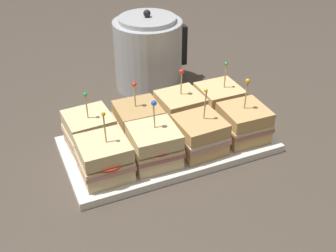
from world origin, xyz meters
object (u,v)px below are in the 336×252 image
at_px(serving_platter, 168,145).
at_px(sandwich_front_center_left, 154,146).
at_px(sandwich_front_far_right, 243,123).
at_px(sandwich_back_center_left, 138,121).
at_px(sandwich_back_far_right, 219,101).
at_px(kettle_steel, 148,53).
at_px(sandwich_back_center_right, 180,110).
at_px(sandwich_back_far_left, 90,131).
at_px(sandwich_front_center_right, 200,135).
at_px(sandwich_front_far_left, 104,159).

relative_size(serving_platter, sandwich_front_center_left, 3.27).
relative_size(sandwich_front_far_right, sandwich_back_center_left, 1.10).
bearing_deg(sandwich_back_far_right, sandwich_front_far_right, -88.94).
relative_size(sandwich_front_center_left, kettle_steel, 0.65).
xyz_separation_m(sandwich_back_center_right, sandwich_back_far_right, (0.11, 0.00, -0.00)).
bearing_deg(sandwich_front_center_left, sandwich_back_center_right, 44.32).
bearing_deg(sandwich_back_far_right, sandwich_back_center_right, -178.20).
bearing_deg(sandwich_back_far_left, sandwich_back_center_right, 0.35).
bearing_deg(sandwich_front_center_right, sandwich_front_far_left, -179.96).
height_order(sandwich_front_far_right, sandwich_back_center_left, sandwich_front_far_right).
height_order(serving_platter, sandwich_back_center_right, sandwich_back_center_right).
xyz_separation_m(sandwich_back_center_right, kettle_steel, (0.02, 0.26, 0.04)).
bearing_deg(sandwich_back_far_left, sandwich_front_center_right, -26.27).
relative_size(serving_platter, sandwich_front_far_left, 3.16).
distance_m(sandwich_front_far_right, sandwich_back_far_right, 0.11).
relative_size(sandwich_front_far_left, sandwich_front_center_right, 0.99).
distance_m(serving_platter, sandwich_back_center_left, 0.09).
distance_m(sandwich_back_center_left, sandwich_back_center_right, 0.11).
relative_size(sandwich_back_far_left, sandwich_back_center_left, 1.04).
bearing_deg(sandwich_back_center_right, sandwich_front_far_right, -43.98).
bearing_deg(sandwich_back_center_right, sandwich_back_far_right, 1.80).
xyz_separation_m(sandwich_front_far_right, sandwich_back_center_right, (-0.11, 0.11, 0.00)).
height_order(sandwich_front_center_left, sandwich_front_far_right, sandwich_front_far_right).
height_order(sandwich_front_far_left, sandwich_back_far_left, sandwich_front_far_left).
xyz_separation_m(sandwich_back_far_right, kettle_steel, (-0.09, 0.26, 0.04)).
height_order(sandwich_back_center_right, kettle_steel, kettle_steel).
height_order(sandwich_front_far_left, sandwich_back_center_left, sandwich_front_far_left).
distance_m(sandwich_front_center_right, sandwich_back_center_right, 0.11).
bearing_deg(sandwich_back_far_right, sandwich_back_far_left, -179.17).
bearing_deg(sandwich_back_center_right, sandwich_front_far_left, -153.58).
distance_m(sandwich_back_center_left, kettle_steel, 0.29).
bearing_deg(serving_platter, sandwich_front_far_right, -17.53).
height_order(sandwich_front_center_left, sandwich_back_far_right, same).
distance_m(sandwich_front_far_right, sandwich_back_center_left, 0.25).
relative_size(sandwich_front_far_right, kettle_steel, 0.68).
bearing_deg(sandwich_back_far_right, sandwich_front_center_right, -134.88).
bearing_deg(serving_platter, sandwich_back_far_right, 19.39).
bearing_deg(sandwich_back_center_left, sandwich_front_far_right, -25.62).
distance_m(serving_platter, sandwich_front_far_left, 0.18).
bearing_deg(sandwich_back_far_right, sandwich_back_center_left, -178.53).
distance_m(sandwich_front_far_right, kettle_steel, 0.38).
bearing_deg(serving_platter, kettle_steel, 76.32).
bearing_deg(sandwich_front_center_left, sandwich_front_center_right, -0.21).
bearing_deg(sandwich_back_far_right, kettle_steel, 109.37).
bearing_deg(sandwich_front_far_left, sandwich_back_far_left, 91.01).
height_order(sandwich_front_center_right, sandwich_back_center_left, sandwich_front_center_right).
relative_size(serving_platter, sandwich_front_far_right, 3.12).
bearing_deg(sandwich_back_far_left, sandwich_front_center_left, -44.17).
bearing_deg(kettle_steel, sandwich_front_far_left, -123.35).
relative_size(sandwich_front_center_left, sandwich_front_center_right, 0.95).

